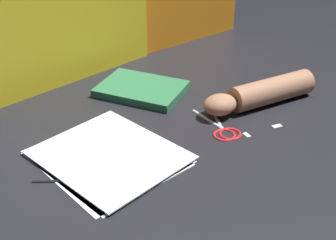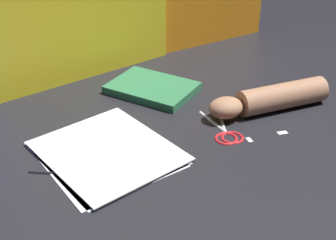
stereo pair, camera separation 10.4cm
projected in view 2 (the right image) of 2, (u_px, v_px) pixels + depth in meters
ground_plane at (161, 141)px, 1.08m from camera, size 6.00×6.00×0.00m
paper_stack at (106, 152)px, 1.03m from camera, size 0.28×0.32×0.01m
book_closed at (152, 88)px, 1.30m from camera, size 0.23×0.27×0.02m
scissors at (226, 132)px, 1.11m from camera, size 0.13×0.17×0.01m
hand_forearm at (270, 99)px, 1.19m from camera, size 0.33×0.17×0.07m
paper_scrap_near at (249, 140)px, 1.09m from camera, size 0.02×0.02×0.00m
paper_scrap_mid at (282, 133)px, 1.11m from camera, size 0.03×0.02×0.00m
pen at (59, 173)px, 0.97m from camera, size 0.10×0.10×0.01m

